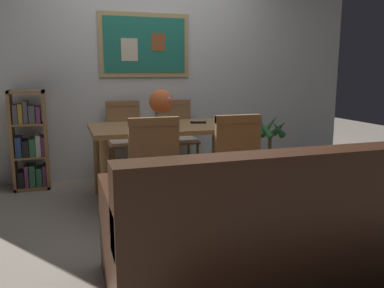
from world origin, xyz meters
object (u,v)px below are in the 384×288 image
dining_chair_near_left (152,164)px  leather_couch (262,231)px  dining_chair_far_left (125,134)px  dining_table (167,135)px  bookshelf (30,144)px  dining_chair_far_right (177,132)px  potted_palm (270,153)px  potted_ivy (242,155)px  dining_chair_near_right (232,159)px  flower_vase (161,104)px  tv_remote (198,122)px

dining_chair_near_left → leather_couch: bearing=-65.0°
leather_couch → dining_chair_far_left: bearing=99.6°
dining_table → dining_chair_far_left: (-0.29, 0.78, -0.09)m
bookshelf → dining_table: bearing=-30.6°
dining_chair_far_right → potted_palm: bearing=-24.4°
dining_table → dining_chair_far_right: 0.83m
dining_chair_far_right → potted_ivy: 0.87m
dining_chair_near_right → leather_couch: dining_chair_near_right is taller
dining_chair_near_left → dining_chair_far_left: bearing=89.1°
dining_table → bookshelf: 1.52m
dining_chair_near_right → flower_vase: 0.96m
bookshelf → flower_vase: size_ratio=3.02×
dining_chair_near_right → dining_chair_far_left: (-0.64, 1.57, 0.00)m
dining_chair_far_left → potted_palm: dining_chair_far_left is taller
leather_couch → bookshelf: bearing=119.9°
dining_chair_near_left → tv_remote: dining_chair_near_left is taller
bookshelf → tv_remote: size_ratio=6.48×
dining_table → dining_chair_near_left: 0.82m
leather_couch → flower_vase: (-0.19, 1.70, 0.62)m
dining_chair_near_left → dining_chair_far_right: bearing=67.1°
potted_ivy → potted_palm: bearing=-64.1°
dining_chair_far_left → flower_vase: size_ratio=2.61×
potted_ivy → potted_palm: potted_palm is taller
dining_chair_far_right → potted_palm: 1.11m
leather_couch → dining_chair_near_right: bearing=77.0°
dining_chair_near_left → leather_couch: dining_chair_near_left is taller
flower_vase → leather_couch: bearing=-83.7°
bookshelf → potted_ivy: size_ratio=2.22×
dining_chair_near_right → dining_chair_far_right: 1.55m
potted_ivy → dining_chair_near_left: bearing=-135.2°
dining_chair_near_left → potted_ivy: dining_chair_near_left is taller
dining_chair_far_right → dining_chair_near_left: size_ratio=1.00×
dining_chair_near_right → tv_remote: 0.87m
dining_chair_near_right → dining_chair_far_left: 1.69m
bookshelf → potted_palm: size_ratio=1.39×
potted_ivy → leather_couch: bearing=-112.6°
dining_chair_near_right → tv_remote: (-0.01, 0.84, 0.20)m
dining_chair_near_left → potted_ivy: 2.07m
bookshelf → dining_chair_near_left: bearing=-57.2°
dining_chair_far_left → bookshelf: size_ratio=0.87×
flower_vase → tv_remote: flower_vase is taller
potted_palm → flower_vase: (-1.37, -0.33, 0.63)m
dining_table → dining_chair_far_right: bearing=67.1°
dining_chair_far_left → bookshelf: bookshelf is taller
dining_chair_far_right → dining_chair_near_left: 1.65m
dining_chair_far_left → leather_couch: size_ratio=0.51×
leather_couch → bookshelf: size_ratio=1.71×
dining_table → potted_ivy: size_ratio=3.07×
dining_chair_near_right → dining_table: bearing=113.7°
dining_chair_far_right → potted_palm: (0.99, -0.45, -0.23)m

